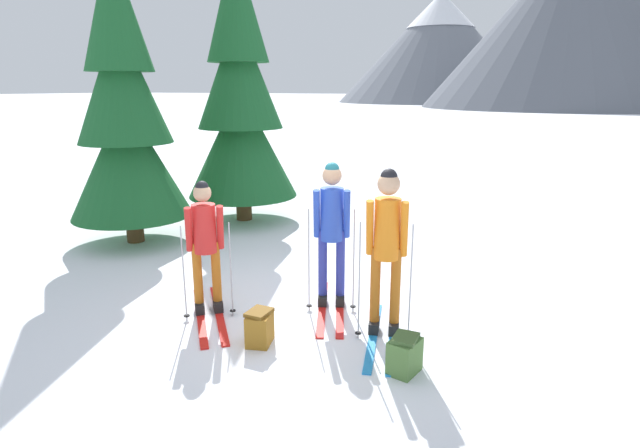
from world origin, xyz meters
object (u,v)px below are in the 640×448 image
object	(u,v)px
skier_in_orange	(387,242)
backpack_on_snow_beside	(260,327)
backpack_on_snow_front	(405,355)
skier_in_red	(205,244)
skier_in_blue	(332,226)
pine_tree_near	(240,100)
pine_tree_mid	(124,113)

from	to	relation	value
skier_in_orange	backpack_on_snow_beside	bearing A→B (deg)	-144.38
backpack_on_snow_beside	backpack_on_snow_front	bearing A→B (deg)	2.83
skier_in_red	skier_in_orange	size ratio (longest dim) A/B	0.88
skier_in_blue	pine_tree_near	distance (m)	4.92
skier_in_blue	pine_tree_mid	bearing A→B (deg)	165.63
skier_in_blue	backpack_on_snow_front	size ratio (longest dim) A/B	4.77
backpack_on_snow_beside	pine_tree_mid	bearing A→B (deg)	149.38
pine_tree_near	pine_tree_mid	size ratio (longest dim) A/B	1.07
backpack_on_snow_front	backpack_on_snow_beside	bearing A→B (deg)	-177.17
skier_in_red	backpack_on_snow_beside	distance (m)	1.27
skier_in_blue	skier_in_orange	distance (m)	0.96
skier_in_blue	pine_tree_mid	world-z (taller)	pine_tree_mid
backpack_on_snow_beside	skier_in_blue	bearing A→B (deg)	77.43
skier_in_blue	pine_tree_near	bearing A→B (deg)	136.14
backpack_on_snow_front	pine_tree_mid	bearing A→B (deg)	157.64
skier_in_orange	pine_tree_mid	size ratio (longest dim) A/B	0.38
pine_tree_mid	backpack_on_snow_front	xyz separation A→B (m)	(5.57, -2.29, -2.07)
skier_in_red	backpack_on_snow_beside	world-z (taller)	skier_in_red
skier_in_orange	pine_tree_near	distance (m)	5.81
skier_in_orange	backpack_on_snow_front	distance (m)	1.22
skier_in_red	pine_tree_mid	size ratio (longest dim) A/B	0.33
pine_tree_mid	skier_in_orange	bearing A→B (deg)	-16.92
pine_tree_near	pine_tree_mid	distance (m)	2.35
skier_in_red	pine_tree_mid	xyz separation A→B (m)	(-3.02, 1.94, 1.38)
skier_in_red	pine_tree_near	world-z (taller)	pine_tree_near
backpack_on_snow_front	backpack_on_snow_beside	size ratio (longest dim) A/B	1.00
skier_in_red	skier_in_orange	distance (m)	2.15
skier_in_blue	backpack_on_snow_beside	bearing A→B (deg)	-102.57
skier_in_blue	pine_tree_mid	size ratio (longest dim) A/B	0.37
skier_in_orange	backpack_on_snow_beside	size ratio (longest dim) A/B	4.89
skier_in_red	backpack_on_snow_front	bearing A→B (deg)	-7.85
skier_in_blue	backpack_on_snow_beside	xyz separation A→B (m)	(-0.28, -1.27, -0.85)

